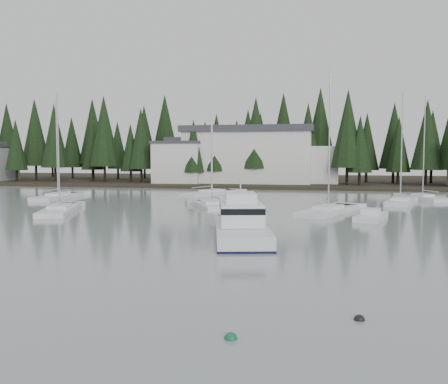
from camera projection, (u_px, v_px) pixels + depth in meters
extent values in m
plane|color=gray|center=(3.00, 342.00, 15.58)|extent=(260.00, 260.00, 0.00)
cube|color=black|center=(281.00, 182.00, 110.34)|extent=(240.00, 54.00, 1.00)
cube|color=silver|center=(179.00, 163.00, 96.05)|extent=(9.00, 7.00, 7.50)
cube|color=#38383D|center=(179.00, 143.00, 95.75)|extent=(9.54, 7.42, 0.50)
cube|color=#38383D|center=(179.00, 139.00, 95.71)|extent=(4.95, 3.85, 0.80)
cube|color=silver|center=(248.00, 157.00, 96.28)|extent=(24.00, 10.00, 10.00)
cube|color=#38383D|center=(248.00, 129.00, 95.89)|extent=(25.00, 11.00, 1.20)
cube|color=silver|center=(311.00, 165.00, 95.94)|extent=(10.00, 8.00, 7.00)
cube|color=silver|center=(241.00, 236.00, 35.08)|extent=(5.99, 11.83, 1.65)
cube|color=black|center=(241.00, 238.00, 35.09)|extent=(6.04, 11.90, 0.23)
cube|color=white|center=(241.00, 212.00, 35.53)|extent=(4.14, 6.39, 1.49)
cube|color=black|center=(241.00, 207.00, 35.50)|extent=(4.22, 6.46, 0.41)
cube|color=white|center=(241.00, 197.00, 35.45)|extent=(2.72, 3.35, 0.67)
cylinder|color=#A5A8AD|center=(241.00, 186.00, 35.39)|extent=(0.10, 0.10, 1.13)
cube|color=silver|center=(212.00, 208.00, 55.37)|extent=(6.25, 8.58, 1.05)
cube|color=white|center=(212.00, 202.00, 55.32)|extent=(3.06, 3.39, 0.30)
cylinder|color=#A5A8AD|center=(212.00, 157.00, 54.95)|extent=(0.14, 0.14, 10.33)
cube|color=silver|center=(328.00, 213.00, 50.24)|extent=(6.60, 11.14, 1.05)
cube|color=white|center=(328.00, 207.00, 50.19)|extent=(3.23, 4.16, 0.30)
cylinder|color=#A5A8AD|center=(329.00, 138.00, 49.68)|extent=(0.14, 0.14, 13.98)
cube|color=silver|center=(400.00, 204.00, 59.59)|extent=(4.63, 8.59, 1.05)
cube|color=white|center=(400.00, 199.00, 59.55)|extent=(2.52, 3.16, 0.30)
cylinder|color=#A5A8AD|center=(402.00, 146.00, 59.08)|extent=(0.14, 0.14, 12.77)
cube|color=silver|center=(211.00, 195.00, 73.66)|extent=(7.23, 11.00, 1.05)
cube|color=white|center=(211.00, 190.00, 73.61)|extent=(3.35, 4.17, 0.30)
cylinder|color=#A5A8AD|center=(211.00, 150.00, 73.17)|extent=(0.14, 0.14, 12.18)
cube|color=silver|center=(422.00, 200.00, 65.28)|extent=(5.51, 8.65, 1.05)
cube|color=white|center=(423.00, 195.00, 65.23)|extent=(2.67, 3.28, 0.30)
cylinder|color=#A5A8AD|center=(424.00, 146.00, 64.76)|extent=(0.14, 0.14, 13.00)
cube|color=silver|center=(60.00, 212.00, 50.96)|extent=(6.01, 10.99, 1.05)
cube|color=white|center=(60.00, 206.00, 50.92)|extent=(2.96, 4.05, 0.30)
cylinder|color=#A5A8AD|center=(58.00, 150.00, 50.50)|extent=(0.14, 0.14, 11.60)
cube|color=silver|center=(58.00, 199.00, 67.21)|extent=(3.60, 10.76, 1.05)
cube|color=white|center=(58.00, 194.00, 67.16)|extent=(2.26, 3.73, 0.30)
cylinder|color=#A5A8AD|center=(57.00, 147.00, 66.70)|extent=(0.14, 0.14, 12.77)
cube|color=silver|center=(371.00, 219.00, 44.98)|extent=(3.49, 5.65, 0.90)
cube|color=white|center=(371.00, 212.00, 44.93)|extent=(1.88, 2.01, 0.55)
sphere|color=#145933|center=(231.00, 339.00, 15.82)|extent=(0.43, 0.43, 0.43)
sphere|color=black|center=(359.00, 320.00, 17.63)|extent=(0.39, 0.39, 0.39)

